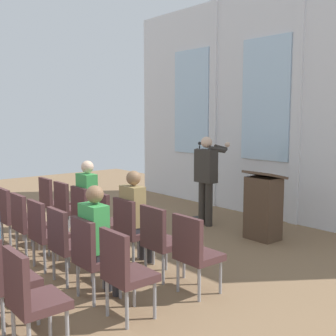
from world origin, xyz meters
TOP-DOWN VIEW (x-y plane):
  - rear_partition at (0.04, 6.66)m, footprint 8.12×0.14m
  - speaker at (-0.27, 5.26)m, footprint 0.52×0.69m
  - mic_stand at (-0.70, 5.48)m, footprint 0.28×0.28m
  - lectern at (1.00, 5.33)m, footprint 0.60×0.48m
  - chair_r0_c0 at (-1.91, 2.91)m, footprint 0.46×0.44m
  - chair_r0_c1 at (-1.27, 2.91)m, footprint 0.46×0.44m
  - chair_r0_c2 at (-0.64, 2.91)m, footprint 0.46×0.44m
  - audience_r0_c2 at (-0.64, 2.99)m, footprint 0.36×0.39m
  - chair_r0_c3 at (0.00, 2.91)m, footprint 0.46×0.44m
  - chair_r0_c4 at (0.64, 2.91)m, footprint 0.46×0.44m
  - audience_r0_c4 at (0.64, 2.99)m, footprint 0.36×0.39m
  - chair_r0_c5 at (1.27, 2.91)m, footprint 0.46×0.44m
  - chair_r0_c6 at (1.91, 2.91)m, footprint 0.46×0.44m
  - chair_r1_c1 at (-1.27, 1.94)m, footprint 0.46×0.44m
  - chair_r1_c2 at (-0.64, 1.94)m, footprint 0.46×0.44m
  - chair_r1_c3 at (0.00, 1.94)m, footprint 0.46×0.44m
  - chair_r1_c4 at (0.64, 1.94)m, footprint 0.46×0.44m
  - chair_r1_c5 at (1.27, 1.94)m, footprint 0.46×0.44m
  - audience_r1_c5 at (1.27, 2.02)m, footprint 0.36×0.39m
  - chair_r1_c6 at (1.91, 1.94)m, footprint 0.46×0.44m
  - chair_r2_c5 at (1.27, 0.97)m, footprint 0.46×0.44m
  - chair_r2_c6 at (1.91, 0.97)m, footprint 0.46×0.44m

SIDE VIEW (x-z plane):
  - mic_stand at x=-0.70m, z-range -0.44..1.11m
  - chair_r0_c0 at x=-1.91m, z-range 0.06..1.00m
  - chair_r0_c1 at x=-1.27m, z-range 0.06..1.00m
  - chair_r0_c2 at x=-0.64m, z-range 0.06..1.00m
  - chair_r0_c3 at x=0.00m, z-range 0.06..1.00m
  - chair_r0_c4 at x=0.64m, z-range 0.06..1.00m
  - chair_r0_c5 at x=1.27m, z-range 0.06..1.00m
  - chair_r0_c6 at x=1.91m, z-range 0.06..1.00m
  - chair_r1_c1 at x=-1.27m, z-range 0.06..1.00m
  - chair_r1_c2 at x=-0.64m, z-range 0.06..1.00m
  - chair_r1_c3 at x=0.00m, z-range 0.06..1.00m
  - chair_r1_c4 at x=0.64m, z-range 0.06..1.00m
  - chair_r1_c5 at x=1.27m, z-range 0.06..1.00m
  - chair_r1_c6 at x=1.91m, z-range 0.06..1.00m
  - chair_r2_c5 at x=1.27m, z-range 0.06..1.00m
  - chair_r2_c6 at x=1.91m, z-range 0.06..1.00m
  - lectern at x=1.00m, z-range -0.03..1.13m
  - audience_r1_c5 at x=1.27m, z-range 0.07..1.37m
  - audience_r0_c4 at x=0.64m, z-range 0.07..1.39m
  - audience_r0_c2 at x=-0.64m, z-range 0.07..1.43m
  - speaker at x=-0.27m, z-range 0.14..1.81m
  - rear_partition at x=0.04m, z-range 0.01..4.58m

